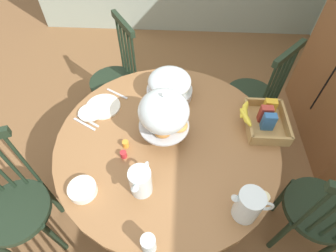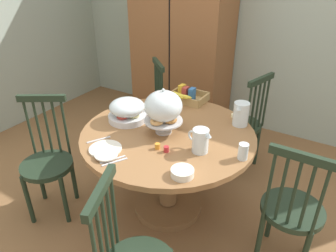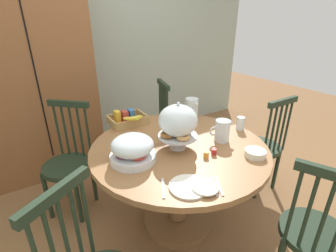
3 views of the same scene
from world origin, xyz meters
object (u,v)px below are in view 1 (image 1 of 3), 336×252
dining_table (167,158)px  windsor_chair_facing_door (116,81)px  drinking_glass (149,244)px  milk_pitcher (141,182)px  china_plate_large (103,106)px  china_plate_small (90,112)px  windsor_chair_far_side (16,207)px  pastry_stand_with_dome (164,113)px  fruit_platter_covered (169,85)px  windsor_chair_by_cabinet (253,97)px  windsor_chair_near_window (318,213)px  cereal_basket (264,119)px  cereal_bowl (83,190)px  butter_dish (264,197)px  orange_juice_pitcher (248,206)px

dining_table → windsor_chair_facing_door: bearing=-148.8°
drinking_glass → milk_pitcher: bearing=-166.7°
china_plate_large → china_plate_small: (0.06, -0.06, 0.01)m
dining_table → windsor_chair_far_side: size_ratio=1.32×
pastry_stand_with_dome → fruit_platter_covered: size_ratio=1.15×
windsor_chair_by_cabinet → windsor_chair_far_side: (1.01, -1.54, 0.00)m
milk_pitcher → drinking_glass: 0.28m
windsor_chair_facing_door → pastry_stand_with_dome: bearing=31.2°
pastry_stand_with_dome → windsor_chair_near_window: bearing=72.0°
milk_pitcher → cereal_basket: size_ratio=0.60×
dining_table → cereal_basket: size_ratio=4.07×
windsor_chair_far_side → cereal_bowl: bearing=89.1°
milk_pitcher → china_plate_large: milk_pitcher is taller
windsor_chair_far_side → china_plate_small: windsor_chair_far_side is taller
milk_pitcher → cereal_basket: 0.82m
windsor_chair_far_side → cereal_bowl: windsor_chair_far_side is taller
dining_table → milk_pitcher: 0.43m
china_plate_small → butter_dish: (0.50, 0.98, -0.01)m
windsor_chair_far_side → cereal_basket: (-0.49, 1.45, 0.33)m
orange_juice_pitcher → butter_dish: size_ratio=3.33×
dining_table → orange_juice_pitcher: (0.41, 0.39, 0.28)m
pastry_stand_with_dome → orange_juice_pitcher: pastry_stand_with_dome is taller
pastry_stand_with_dome → drinking_glass: pastry_stand_with_dome is taller
cereal_basket → milk_pitcher: bearing=-55.5°
china_plate_large → cereal_bowl: (0.58, 0.02, 0.02)m
windsor_chair_near_window → fruit_platter_covered: windsor_chair_near_window is taller
cereal_bowl → drinking_glass: 0.43m
cereal_basket → cereal_bowl: bearing=-62.9°
china_plate_large → windsor_chair_by_cabinet: bearing=112.0°
cereal_basket → windsor_chair_by_cabinet: bearing=169.7°
windsor_chair_facing_door → pastry_stand_with_dome: pastry_stand_with_dome is taller
china_plate_small → cereal_basket: bearing=89.0°
cereal_bowl → dining_table: bearing=130.9°
fruit_platter_covered → pastry_stand_with_dome: bearing=-2.1°
china_plate_small → windsor_chair_facing_door: bearing=-179.7°
milk_pitcher → china_plate_large: size_ratio=0.87×
windsor_chair_by_cabinet → windsor_chair_facing_door: bearing=-96.7°
fruit_platter_covered → cereal_bowl: (0.71, -0.39, -0.06)m
dining_table → windsor_chair_near_window: (0.27, 0.90, -0.09)m
pastry_stand_with_dome → cereal_bowl: 0.56m
windsor_chair_facing_door → cereal_basket: size_ratio=3.09×
cereal_basket → cereal_bowl: size_ratio=2.26×
windsor_chair_near_window → china_plate_small: (-0.44, -1.39, 0.30)m
pastry_stand_with_dome → china_plate_small: 0.52m
orange_juice_pitcher → windsor_chair_by_cabinet: bearing=165.7°
windsor_chair_by_cabinet → windsor_chair_far_side: bearing=-56.8°
fruit_platter_covered → cereal_basket: (0.22, 0.57, -0.04)m
windsor_chair_facing_door → china_plate_large: 0.65m
cereal_basket → china_plate_small: (-0.02, -1.05, -0.03)m
milk_pitcher → butter_dish: (0.01, 0.60, -0.06)m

